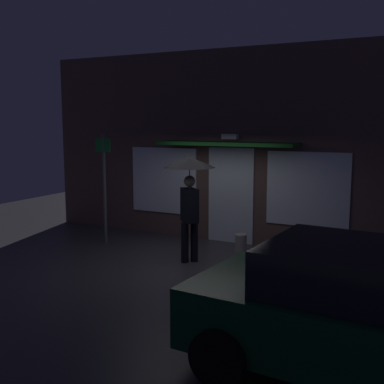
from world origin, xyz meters
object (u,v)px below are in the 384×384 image
Objects in this scene: parked_car at (370,315)px; sidewalk_bollard_2 at (362,258)px; street_sign_post at (104,182)px; sidewalk_bollard at (241,246)px; person_with_umbrella at (190,181)px.

parked_car is 3.92m from sidewalk_bollard_2.
parked_car is 1.59× the size of street_sign_post.
sidewalk_bollard is (3.25, 0.24, -1.17)m from street_sign_post.
street_sign_post reaches higher than parked_car.
parked_car is 7.23m from street_sign_post.
street_sign_post is 5.05× the size of sidewalk_bollard.
street_sign_post is at bearing -177.92° from sidewalk_bollard_2.
parked_car is at bearing -81.46° from sidewalk_bollard_2.
sidewalk_bollard is at bearing 179.16° from sidewalk_bollard_2.
person_with_umbrella is at bearing -167.77° from sidewalk_bollard_2.
sidewalk_bollard is 0.80× the size of sidewalk_bollard_2.
street_sign_post is 5.74m from sidewalk_bollard_2.
sidewalk_bollard_2 is at bearing 2.08° from street_sign_post.
parked_car reaches higher than sidewalk_bollard_2.
sidewalk_bollard is at bearing 4.21° from street_sign_post.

